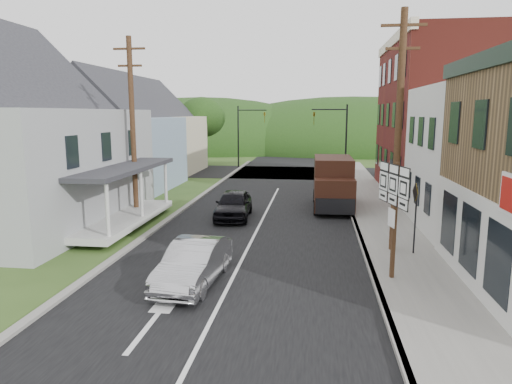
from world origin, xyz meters
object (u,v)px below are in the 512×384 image
(delivery_van, at_px, (333,183))
(route_sign_cluster, at_px, (394,204))
(silver_sedan, at_px, (194,264))
(dark_sedan, at_px, (234,205))
(warning_sign, at_px, (415,208))

(delivery_van, bearing_deg, route_sign_cluster, -83.33)
(silver_sedan, bearing_deg, dark_sedan, 96.41)
(dark_sedan, height_order, delivery_van, delivery_van)
(silver_sedan, height_order, delivery_van, delivery_van)
(silver_sedan, relative_size, route_sign_cluster, 1.12)
(warning_sign, bearing_deg, dark_sedan, 143.33)
(delivery_van, relative_size, route_sign_cluster, 1.40)
(silver_sedan, xyz_separation_m, dark_sedan, (-0.40, 9.18, 0.03))
(dark_sedan, bearing_deg, delivery_van, 27.37)
(silver_sedan, height_order, dark_sedan, dark_sedan)
(dark_sedan, xyz_separation_m, warning_sign, (7.79, -5.41, 1.15))
(route_sign_cluster, height_order, warning_sign, route_sign_cluster)
(delivery_van, distance_m, warning_sign, 8.81)
(route_sign_cluster, bearing_deg, silver_sedan, 175.02)
(delivery_van, xyz_separation_m, warning_sign, (2.68, -8.38, 0.41))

